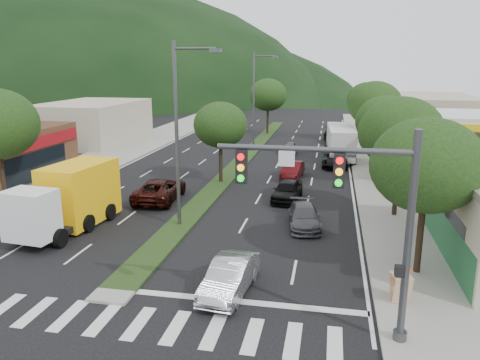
% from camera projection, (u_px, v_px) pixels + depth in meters
% --- Properties ---
extents(ground, '(160.00, 160.00, 0.00)m').
position_uv_depth(ground, '(116.00, 292.00, 18.62)').
color(ground, black).
rests_on(ground, ground).
extents(sidewalk_right, '(5.00, 90.00, 0.15)m').
position_uv_depth(sidewalk_right, '(382.00, 169.00, 40.06)').
color(sidewalk_right, gray).
rests_on(sidewalk_right, ground).
extents(sidewalk_left, '(6.00, 90.00, 0.15)m').
position_uv_depth(sidewalk_left, '(106.00, 158.00, 44.84)').
color(sidewalk_left, gray).
rests_on(sidewalk_left, ground).
extents(median, '(1.60, 56.00, 0.12)m').
position_uv_depth(median, '(245.00, 157.00, 45.26)').
color(median, black).
rests_on(median, ground).
extents(crosswalk, '(19.00, 2.20, 0.01)m').
position_uv_depth(crosswalk, '(91.00, 318.00, 16.71)').
color(crosswalk, silver).
rests_on(crosswalk, ground).
extents(traffic_signal, '(6.12, 0.40, 7.00)m').
position_uv_depth(traffic_signal, '(358.00, 204.00, 14.34)').
color(traffic_signal, '#47494C').
rests_on(traffic_signal, ground).
extents(gas_canopy, '(12.20, 8.20, 5.25)m').
position_uv_depth(gas_canopy, '(480.00, 122.00, 34.89)').
color(gas_canopy, silver).
rests_on(gas_canopy, ground).
extents(bldg_left_far, '(9.00, 14.00, 4.60)m').
position_uv_depth(bldg_left_far, '(93.00, 122.00, 53.99)').
color(bldg_left_far, '#BAB294').
rests_on(bldg_left_far, ground).
extents(bldg_right_far, '(10.00, 16.00, 5.20)m').
position_uv_depth(bldg_right_far, '(428.00, 117.00, 56.24)').
color(bldg_right_far, '#BAB294').
rests_on(bldg_right_far, ground).
extents(hill_far, '(176.00, 132.00, 82.00)m').
position_uv_depth(hill_far, '(30.00, 95.00, 138.32)').
color(hill_far, black).
rests_on(hill_far, ground).
extents(tree_r_a, '(4.60, 4.60, 6.63)m').
position_uv_depth(tree_r_a, '(427.00, 165.00, 19.02)').
color(tree_r_a, black).
rests_on(tree_r_a, sidewalk_right).
extents(tree_r_b, '(4.80, 4.80, 6.94)m').
position_uv_depth(tree_r_b, '(401.00, 133.00, 26.58)').
color(tree_r_b, black).
rests_on(tree_r_b, sidewalk_right).
extents(tree_r_c, '(4.40, 4.40, 6.48)m').
position_uv_depth(tree_r_c, '(386.00, 121.00, 34.27)').
color(tree_r_c, black).
rests_on(tree_r_c, sidewalk_right).
extents(tree_r_d, '(5.00, 5.00, 7.17)m').
position_uv_depth(tree_r_d, '(375.00, 104.00, 43.69)').
color(tree_r_d, black).
rests_on(tree_r_d, sidewalk_right).
extents(tree_r_e, '(4.60, 4.60, 6.71)m').
position_uv_depth(tree_r_e, '(367.00, 99.00, 53.28)').
color(tree_r_e, black).
rests_on(tree_r_e, sidewalk_right).
extents(tree_med_near, '(4.00, 4.00, 6.02)m').
position_uv_depth(tree_med_near, '(220.00, 125.00, 34.69)').
color(tree_med_near, black).
rests_on(tree_med_near, median).
extents(tree_med_far, '(4.80, 4.80, 6.94)m').
position_uv_depth(tree_med_far, '(268.00, 95.00, 59.30)').
color(tree_med_far, black).
rests_on(tree_med_far, median).
extents(streetlight_near, '(2.60, 0.25, 10.00)m').
position_uv_depth(streetlight_near, '(180.00, 127.00, 24.85)').
color(streetlight_near, '#47494C').
rests_on(streetlight_near, ground).
extents(streetlight_mid, '(2.60, 0.25, 10.00)m').
position_uv_depth(streetlight_mid, '(256.00, 96.00, 48.65)').
color(streetlight_mid, '#47494C').
rests_on(streetlight_mid, ground).
extents(sedan_silver, '(1.85, 4.23, 1.35)m').
position_uv_depth(sedan_silver, '(230.00, 276.00, 18.45)').
color(sedan_silver, '#ACAFB4').
rests_on(sedan_silver, ground).
extents(suv_maroon, '(2.74, 5.50, 1.50)m').
position_uv_depth(suv_maroon, '(160.00, 189.00, 31.00)').
color(suv_maroon, black).
rests_on(suv_maroon, ground).
extents(car_queue_a, '(2.04, 4.15, 1.36)m').
position_uv_depth(car_queue_a, '(287.00, 190.00, 30.98)').
color(car_queue_a, black).
rests_on(car_queue_a, ground).
extents(car_queue_b, '(2.19, 4.30, 1.19)m').
position_uv_depth(car_queue_b, '(304.00, 216.00, 25.97)').
color(car_queue_b, '#444348').
rests_on(car_queue_b, ground).
extents(car_queue_c, '(1.72, 4.02, 1.29)m').
position_uv_depth(car_queue_c, '(293.00, 170.00, 37.10)').
color(car_queue_c, '#450B0E').
rests_on(car_queue_c, ground).
extents(car_queue_d, '(2.37, 4.78, 1.30)m').
position_uv_depth(car_queue_d, '(336.00, 159.00, 41.23)').
color(car_queue_d, black).
rests_on(car_queue_d, ground).
extents(car_queue_e, '(1.49, 3.58, 1.21)m').
position_uv_depth(car_queue_e, '(289.00, 148.00, 47.14)').
color(car_queue_e, '#56575C').
rests_on(car_queue_e, ground).
extents(car_queue_f, '(2.66, 5.49, 1.54)m').
position_uv_depth(car_queue_f, '(334.00, 136.00, 54.02)').
color(car_queue_f, black).
rests_on(car_queue_f, ground).
extents(box_truck, '(3.32, 7.23, 3.46)m').
position_uv_depth(box_truck, '(71.00, 199.00, 25.58)').
color(box_truck, white).
rests_on(box_truck, ground).
extents(motorhome, '(2.90, 8.10, 3.06)m').
position_uv_depth(motorhome, '(340.00, 142.00, 44.33)').
color(motorhome, silver).
rests_on(motorhome, ground).
extents(a_frame_sign, '(0.81, 0.88, 1.49)m').
position_uv_depth(a_frame_sign, '(401.00, 285.00, 17.41)').
color(a_frame_sign, tan).
rests_on(a_frame_sign, sidewalk_right).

